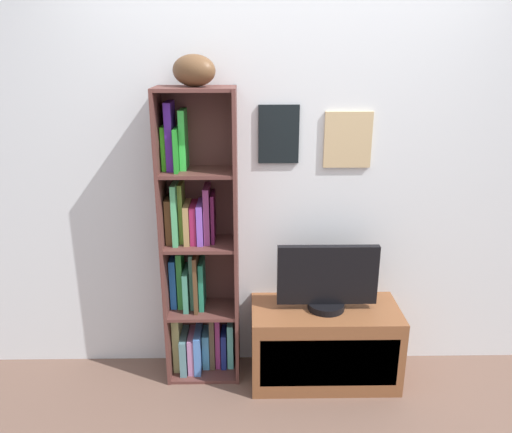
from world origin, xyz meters
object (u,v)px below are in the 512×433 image
at_px(bookshelf, 196,257).
at_px(television, 327,279).
at_px(tv_stand, 324,343).
at_px(football, 194,70).

xyz_separation_m(bookshelf, television, (0.78, -0.10, -0.10)).
distance_m(tv_stand, television, 0.43).
distance_m(football, tv_stand, 1.78).
bearing_deg(television, football, 174.58).
bearing_deg(tv_stand, bookshelf, 172.26).
height_order(bookshelf, football, football).
relative_size(bookshelf, television, 2.99).
bearing_deg(television, tv_stand, -90.00).
relative_size(football, television, 0.43).
bearing_deg(football, television, -5.42).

